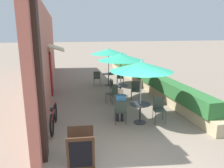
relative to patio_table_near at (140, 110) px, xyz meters
name	(u,v)px	position (x,y,z in m)	size (l,w,h in m)	color
ground_plane	(141,157)	(-0.73, -2.07, -0.48)	(120.00, 120.00, 0.00)	gray
cafe_facade_wall	(47,52)	(-3.27, 5.11, 1.61)	(0.98, 14.63, 4.20)	#C66B5B
planter_hedge	(142,76)	(2.02, 5.14, 0.05)	(0.60, 13.63, 1.01)	tan
patio_table_near	(140,110)	(0.00, 0.00, 0.00)	(0.70, 0.70, 0.70)	#28282D
patio_umbrella_near	(141,67)	(0.00, 0.00, 1.52)	(2.10, 2.10, 2.20)	#B7B7BC
cafe_chair_near_left	(121,110)	(-0.69, 0.04, 0.03)	(0.46, 0.46, 0.87)	#384238
seated_patron_near_left	(120,104)	(-0.67, 0.15, 0.21)	(0.38, 0.45, 1.25)	#23232D
cafe_chair_near_right	(159,108)	(0.69, -0.04, 0.03)	(0.46, 0.46, 0.87)	#384238
patio_table_mid	(121,90)	(0.04, 2.72, 0.00)	(0.70, 0.70, 0.70)	#28282D
patio_umbrella_mid	(121,57)	(0.04, 2.72, 1.52)	(2.10, 2.10, 2.20)	#B7B7BC
cafe_chair_mid_left	(114,86)	(-0.15, 3.39, 0.03)	(0.46, 0.46, 0.87)	#384238
cafe_chair_mid_right	(113,92)	(-0.45, 2.23, 0.03)	(0.56, 0.56, 0.87)	#384238
cafe_chair_mid_back	(135,89)	(0.71, 2.54, 0.03)	(0.52, 0.52, 0.87)	#384238
coffee_cup_mid	(118,84)	(-0.05, 2.83, 0.26)	(0.07, 0.07, 0.09)	white
patio_table_far	(109,77)	(0.08, 5.55, 0.00)	(0.70, 0.70, 0.70)	#28282D
patio_umbrella_far	(109,51)	(0.08, 5.55, 1.52)	(2.10, 2.10, 2.20)	#B7B7BC
cafe_chair_far_left	(120,76)	(0.77, 5.50, 0.03)	(0.47, 0.47, 0.87)	#384238
cafe_chair_far_right	(97,77)	(-0.61, 5.60, 0.03)	(0.47, 0.47, 0.87)	#384238
coffee_cup_far	(110,73)	(0.20, 5.66, 0.26)	(0.07, 0.07, 0.09)	#232328
bicycle_leaning	(54,118)	(-2.93, 0.21, -0.12)	(0.19, 1.79, 0.80)	black
menu_board	(81,151)	(-2.26, -2.20, -0.01)	(0.68, 0.69, 0.96)	#422819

